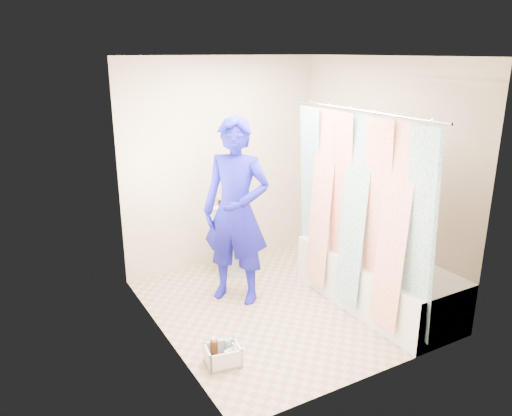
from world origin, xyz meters
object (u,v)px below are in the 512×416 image
bathtub (377,279)px  plumber (236,212)px  cleaning_caddy (224,356)px  toilet (232,239)px

bathtub → plumber: size_ratio=0.94×
cleaning_caddy → toilet: bearing=70.7°
plumber → toilet: bearing=114.4°
toilet → cleaning_caddy: toilet is taller
toilet → cleaning_caddy: (-0.93, -1.67, -0.28)m
plumber → cleaning_caddy: plumber is taller
bathtub → toilet: toilet is taller
toilet → plumber: bearing=-107.0°
bathtub → plumber: (-1.15, 0.81, 0.67)m
bathtub → toilet: 1.73m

